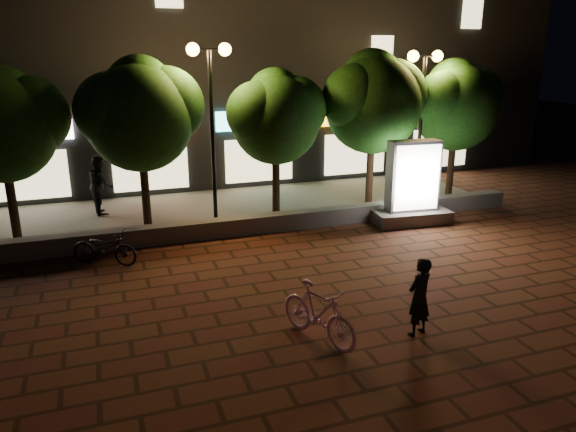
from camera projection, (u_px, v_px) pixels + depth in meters
name	position (u px, v px, depth m)	size (l,w,h in m)	color
ground	(330.00, 283.00, 12.14)	(80.00, 80.00, 0.00)	#4F2C18
retaining_wall	(275.00, 222.00, 15.67)	(16.00, 0.45, 0.50)	slate
sidewalk	(252.00, 207.00, 17.98)	(16.00, 5.00, 0.08)	slate
building_block	(207.00, 52.00, 22.37)	(28.00, 8.12, 11.30)	black
tree_far_left	(2.00, 121.00, 13.88)	(3.36, 2.80, 4.63)	black
tree_left	(141.00, 111.00, 14.95)	(3.60, 3.00, 4.89)	black
tree_mid	(276.00, 114.00, 16.29)	(3.24, 2.70, 4.50)	black
tree_right	(374.00, 99.00, 17.24)	(3.72, 3.10, 5.07)	black
tree_far_right	(457.00, 102.00, 18.31)	(3.48, 2.90, 4.76)	black
street_lamp_left	(211.00, 88.00, 15.16)	(1.26, 0.36, 5.18)	black
street_lamp_right	(423.00, 88.00, 17.43)	(1.26, 0.36, 4.98)	black
ad_kiosk	(412.00, 190.00, 16.18)	(2.43, 1.37, 2.53)	slate
scooter_pink	(319.00, 313.00, 9.61)	(0.51, 1.80, 1.08)	#EB9FD0
rider	(419.00, 297.00, 9.75)	(0.55, 0.36, 1.51)	black
scooter_parked	(104.00, 248.00, 13.09)	(0.58, 1.66, 0.87)	black
pedestrian	(101.00, 184.00, 16.87)	(0.91, 0.71, 1.87)	black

